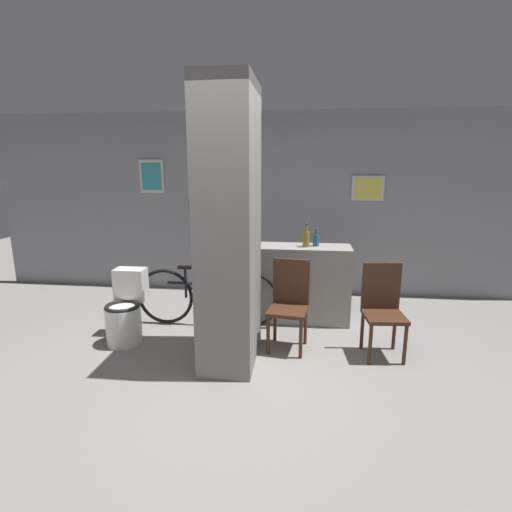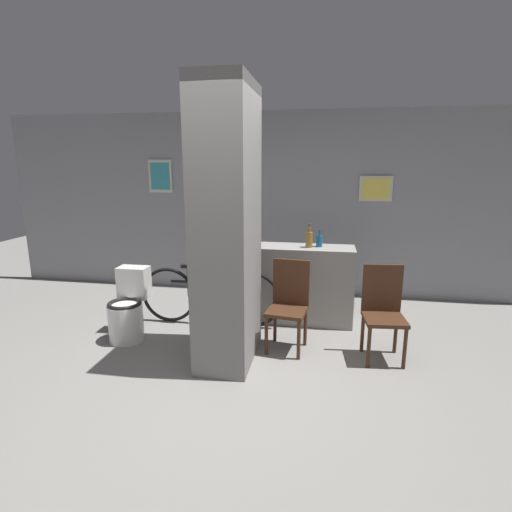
{
  "view_description": "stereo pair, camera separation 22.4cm",
  "coord_description": "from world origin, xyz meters",
  "px_view_note": "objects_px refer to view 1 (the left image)",
  "views": [
    {
      "loc": [
        0.6,
        -3.15,
        1.89
      ],
      "look_at": [
        0.14,
        0.85,
        0.95
      ],
      "focal_mm": 28.0,
      "sensor_mm": 36.0,
      "label": 1
    },
    {
      "loc": [
        0.82,
        -3.12,
        1.89
      ],
      "look_at": [
        0.14,
        0.85,
        0.95
      ],
      "focal_mm": 28.0,
      "sensor_mm": 36.0,
      "label": 2
    }
  ],
  "objects_px": {
    "toilet": "(126,312)",
    "chair_near_pillar": "(289,301)",
    "bicycle": "(207,297)",
    "bottle_tall": "(306,238)",
    "chair_by_doorway": "(383,307)"
  },
  "relations": [
    {
      "from": "toilet",
      "to": "bottle_tall",
      "type": "height_order",
      "value": "bottle_tall"
    },
    {
      "from": "chair_near_pillar",
      "to": "bicycle",
      "type": "relative_size",
      "value": 0.54
    },
    {
      "from": "toilet",
      "to": "chair_near_pillar",
      "type": "distance_m",
      "value": 1.76
    },
    {
      "from": "toilet",
      "to": "bicycle",
      "type": "bearing_deg",
      "value": 33.47
    },
    {
      "from": "toilet",
      "to": "chair_by_doorway",
      "type": "distance_m",
      "value": 2.69
    },
    {
      "from": "toilet",
      "to": "bicycle",
      "type": "xyz_separation_m",
      "value": [
        0.78,
        0.51,
        0.03
      ]
    },
    {
      "from": "chair_near_pillar",
      "to": "bottle_tall",
      "type": "bearing_deg",
      "value": 85.24
    },
    {
      "from": "toilet",
      "to": "bottle_tall",
      "type": "relative_size",
      "value": 2.72
    },
    {
      "from": "bicycle",
      "to": "chair_near_pillar",
      "type": "bearing_deg",
      "value": -24.35
    },
    {
      "from": "toilet",
      "to": "chair_near_pillar",
      "type": "xyz_separation_m",
      "value": [
        1.75,
        0.07,
        0.17
      ]
    },
    {
      "from": "bottle_tall",
      "to": "chair_by_doorway",
      "type": "bearing_deg",
      "value": -45.12
    },
    {
      "from": "chair_near_pillar",
      "to": "chair_by_doorway",
      "type": "height_order",
      "value": "same"
    },
    {
      "from": "toilet",
      "to": "bottle_tall",
      "type": "xyz_separation_m",
      "value": [
        1.91,
        0.79,
        0.71
      ]
    },
    {
      "from": "bottle_tall",
      "to": "chair_near_pillar",
      "type": "bearing_deg",
      "value": -102.96
    },
    {
      "from": "chair_near_pillar",
      "to": "toilet",
      "type": "bearing_deg",
      "value": -169.36
    }
  ]
}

